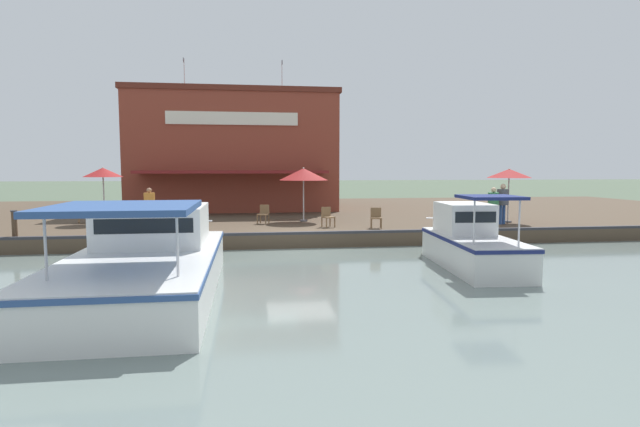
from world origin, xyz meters
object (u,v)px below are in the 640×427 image
(cafe_chair_back_row_seat, at_px, (327,216))
(cafe_chair_facing_river, at_px, (83,213))
(person_near_entrance, at_px, (149,202))
(motorboat_distant_upstream, at_px, (466,242))
(patio_umbrella_near_quay_edge, at_px, (303,174))
(tree_upstream_bank, at_px, (157,138))
(motorboat_mid_row, at_px, (152,258))
(patio_umbrella_mid_patio_left, at_px, (103,173))
(waterfront_restaurant, at_px, (235,152))
(person_at_quay_edge, at_px, (493,202))
(person_mid_patio, at_px, (503,199))
(cafe_chair_beside_entrance, at_px, (376,217))
(cafe_chair_mid_patio, at_px, (484,212))
(cafe_chair_under_first_umbrella, at_px, (200,214))
(mooring_post, at_px, (14,224))
(patio_umbrella_far_corner, at_px, (509,174))
(cafe_chair_far_corner_seat, at_px, (264,213))

(cafe_chair_back_row_seat, height_order, cafe_chair_facing_river, same)
(person_near_entrance, height_order, motorboat_distant_upstream, motorboat_distant_upstream)
(patio_umbrella_near_quay_edge, bearing_deg, tree_upstream_bank, -147.76)
(patio_umbrella_near_quay_edge, distance_m, cafe_chair_back_row_seat, 3.09)
(cafe_chair_facing_river, height_order, motorboat_mid_row, motorboat_mid_row)
(cafe_chair_facing_river, bearing_deg, patio_umbrella_mid_patio_left, 76.72)
(waterfront_restaurant, bearing_deg, tree_upstream_bank, -135.34)
(cafe_chair_facing_river, relative_size, person_at_quay_edge, 0.51)
(waterfront_restaurant, height_order, cafe_chair_facing_river, waterfront_restaurant)
(patio_umbrella_mid_patio_left, bearing_deg, person_mid_patio, 80.39)
(motorboat_distant_upstream, bearing_deg, cafe_chair_beside_entrance, -165.13)
(cafe_chair_mid_patio, height_order, cafe_chair_facing_river, same)
(cafe_chair_beside_entrance, bearing_deg, patio_umbrella_mid_patio_left, -106.98)
(cafe_chair_under_first_umbrella, bearing_deg, mooring_post, -58.09)
(mooring_post, bearing_deg, person_mid_patio, 95.53)
(cafe_chair_back_row_seat, bearing_deg, mooring_post, -80.47)
(cafe_chair_under_first_umbrella, bearing_deg, patio_umbrella_near_quay_edge, 97.31)
(patio_umbrella_far_corner, bearing_deg, motorboat_mid_row, -59.38)
(person_near_entrance, bearing_deg, mooring_post, -47.77)
(patio_umbrella_far_corner, relative_size, person_mid_patio, 1.39)
(waterfront_restaurant, height_order, person_at_quay_edge, waterfront_restaurant)
(cafe_chair_under_first_umbrella, xyz_separation_m, cafe_chair_far_corner_seat, (0.15, 2.81, 0.00))
(cafe_chair_mid_patio, relative_size, person_mid_patio, 0.47)
(waterfront_restaurant, relative_size, cafe_chair_under_first_umbrella, 14.29)
(cafe_chair_mid_patio, xyz_separation_m, cafe_chair_facing_river, (-2.27, -18.33, 0.00))
(patio_umbrella_mid_patio_left, height_order, cafe_chair_under_first_umbrella, patio_umbrella_mid_patio_left)
(patio_umbrella_mid_patio_left, height_order, motorboat_mid_row, patio_umbrella_mid_patio_left)
(cafe_chair_back_row_seat, xyz_separation_m, cafe_chair_mid_patio, (-0.91, 7.53, 0.00))
(waterfront_restaurant, relative_size, motorboat_distant_upstream, 2.09)
(patio_umbrella_mid_patio_left, bearing_deg, cafe_chair_beside_entrance, 73.02)
(motorboat_distant_upstream, bearing_deg, patio_umbrella_near_quay_edge, -154.20)
(patio_umbrella_mid_patio_left, xyz_separation_m, mooring_post, (4.88, -1.71, -1.78))
(cafe_chair_beside_entrance, bearing_deg, motorboat_mid_row, -47.17)
(patio_umbrella_far_corner, xyz_separation_m, person_at_quay_edge, (1.02, -1.26, -1.21))
(waterfront_restaurant, bearing_deg, cafe_chair_beside_entrance, 27.40)
(cafe_chair_facing_river, distance_m, motorboat_distant_upstream, 17.02)
(motorboat_mid_row, height_order, mooring_post, motorboat_mid_row)
(patio_umbrella_near_quay_edge, height_order, cafe_chair_under_first_umbrella, patio_umbrella_near_quay_edge)
(mooring_post, relative_size, tree_upstream_bank, 0.15)
(cafe_chair_mid_patio, relative_size, motorboat_mid_row, 0.09)
(cafe_chair_far_corner_seat, bearing_deg, waterfront_restaurant, -171.10)
(motorboat_distant_upstream, bearing_deg, person_mid_patio, 143.86)
(patio_umbrella_near_quay_edge, distance_m, mooring_post, 11.75)
(patio_umbrella_far_corner, distance_m, motorboat_mid_row, 16.77)
(cafe_chair_under_first_umbrella, xyz_separation_m, motorboat_distant_upstream, (8.02, 8.88, -0.29))
(person_at_quay_edge, height_order, motorboat_distant_upstream, motorboat_distant_upstream)
(motorboat_mid_row, bearing_deg, cafe_chair_beside_entrance, 132.83)
(cafe_chair_beside_entrance, xyz_separation_m, person_near_entrance, (-2.29, -9.53, 0.55))
(person_mid_patio, xyz_separation_m, motorboat_distant_upstream, (6.12, -4.47, -0.96))
(patio_umbrella_mid_patio_left, bearing_deg, cafe_chair_mid_patio, 83.31)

